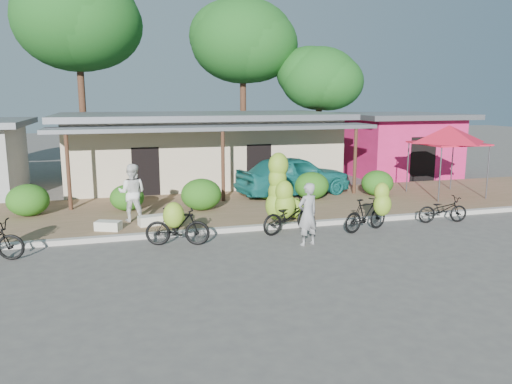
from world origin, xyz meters
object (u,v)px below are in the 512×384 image
at_px(tree_near_right, 316,77).
at_px(bike_right, 370,211).
at_px(bike_far_right, 443,210).
at_px(bystander, 132,193).
at_px(sack_near, 152,220).
at_px(red_canopy, 449,134).
at_px(sack_far, 108,226).
at_px(vendor, 308,214).
at_px(bike_center, 284,203).
at_px(tree_center_right, 239,39).
at_px(teal_van, 294,175).
at_px(bike_left, 177,225).
at_px(tree_far_center, 73,19).

height_order(tree_near_right, bike_right, tree_near_right).
distance_m(bike_far_right, bystander, 10.21).
relative_size(bike_far_right, sack_near, 2.05).
distance_m(red_canopy, sack_near, 12.35).
relative_size(tree_near_right, red_canopy, 1.99).
xyz_separation_m(bike_far_right, sack_far, (-10.64, 1.56, -0.18)).
height_order(bike_right, bystander, bystander).
xyz_separation_m(sack_far, vendor, (5.38, -2.72, 0.63)).
xyz_separation_m(tree_near_right, bike_center, (-6.35, -12.92, -4.34)).
xyz_separation_m(tree_center_right, tree_near_right, (4.00, -2.00, -2.15)).
xyz_separation_m(tree_center_right, bystander, (-6.82, -12.84, -6.33)).
height_order(bike_center, bike_far_right, bike_center).
relative_size(red_canopy, bike_far_right, 2.01).
xyz_separation_m(bystander, teal_van, (6.55, 2.69, -0.12)).
xyz_separation_m(tree_center_right, sack_near, (-6.26, -13.55, -7.11)).
bearing_deg(vendor, tree_near_right, -130.28).
xyz_separation_m(sack_near, teal_van, (5.99, 3.41, 0.67)).
xyz_separation_m(bike_left, teal_van, (5.47, 5.54, 0.32)).
bearing_deg(tree_near_right, sack_far, -134.44).
relative_size(bike_left, bike_far_right, 1.07).
relative_size(bike_center, teal_van, 0.50).
bearing_deg(teal_van, sack_far, 103.95).
height_order(red_canopy, bike_right, red_canopy).
relative_size(tree_center_right, teal_van, 2.01).
bearing_deg(sack_far, bike_left, -44.95).
distance_m(bike_far_right, sack_near, 9.48).
bearing_deg(tree_center_right, bike_center, -98.94).
height_order(tree_near_right, bike_center, tree_near_right).
height_order(tree_far_center, bystander, tree_far_center).
relative_size(tree_far_center, bike_right, 5.90).
bearing_deg(bike_far_right, sack_near, 87.38).
relative_size(bike_right, teal_van, 0.37).
xyz_separation_m(bike_center, bystander, (-4.48, 2.08, 0.16)).
xyz_separation_m(bike_left, vendor, (3.53, -0.87, 0.27)).
height_order(tree_near_right, sack_far, tree_near_right).
bearing_deg(tree_far_center, sack_near, -78.16).
height_order(bike_left, teal_van, teal_van).
distance_m(tree_near_right, sack_far, 17.30).
bearing_deg(teal_van, bike_right, 171.17).
relative_size(red_canopy, sack_near, 4.12).
bearing_deg(sack_near, tree_near_right, 48.38).
bearing_deg(bike_far_right, sack_far, 90.21).
relative_size(bike_center, sack_near, 2.84).
relative_size(bike_left, sack_near, 2.20).
xyz_separation_m(bike_right, vendor, (-2.33, -0.74, 0.23)).
relative_size(sack_far, bystander, 0.40).
xyz_separation_m(tree_center_right, bike_left, (-5.75, -15.68, -6.77)).
bearing_deg(bike_center, bike_left, 82.85).
height_order(red_canopy, bike_far_right, red_canopy).
distance_m(tree_near_right, bike_left, 17.42).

